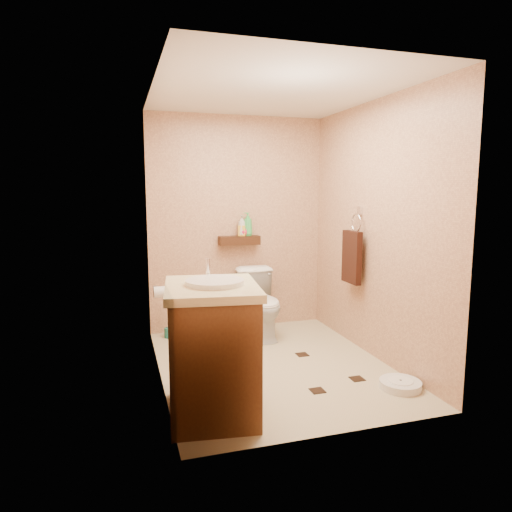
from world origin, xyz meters
name	(u,v)px	position (x,y,z in m)	size (l,w,h in m)	color
ground	(273,365)	(0.00, 0.00, 0.00)	(2.50, 2.50, 0.00)	#BEB08B
wall_back	(237,224)	(0.00, 1.25, 1.20)	(2.00, 0.04, 2.40)	tan
wall_front	(340,252)	(0.00, -1.25, 1.20)	(2.00, 0.04, 2.40)	tan
wall_left	(157,237)	(-1.00, 0.00, 1.20)	(0.04, 2.50, 2.40)	tan
wall_right	(374,231)	(1.00, 0.00, 1.20)	(0.04, 2.50, 2.40)	tan
ceiling	(274,91)	(0.00, 0.00, 2.40)	(2.00, 2.50, 0.02)	silver
wall_shelf	(239,240)	(0.00, 1.17, 1.02)	(0.46, 0.14, 0.10)	#3C1F10
floor_accents	(275,365)	(0.02, -0.02, 0.00)	(1.28, 1.27, 0.01)	black
toilet	(261,304)	(0.15, 0.83, 0.36)	(0.41, 0.71, 0.73)	white
vanity	(213,348)	(-0.70, -0.73, 0.48)	(0.72, 0.84, 1.08)	brown
bathroom_scale	(400,384)	(0.82, -0.77, 0.03)	(0.41, 0.41, 0.07)	silver
toilet_brush	(169,324)	(-0.82, 1.07, 0.15)	(0.10, 0.10, 0.42)	#1A695D
towel_ring	(352,255)	(0.91, 0.25, 0.95)	(0.12, 0.30, 0.76)	silver
toilet_paper	(159,292)	(-0.94, 0.65, 0.60)	(0.12, 0.11, 0.12)	silver
bottle_a	(242,226)	(0.03, 1.17, 1.19)	(0.09, 0.09, 0.23)	beige
bottle_b	(242,228)	(0.03, 1.17, 1.16)	(0.08, 0.08, 0.18)	gold
bottle_c	(244,230)	(0.05, 1.17, 1.14)	(0.10, 0.10, 0.13)	#D51944
bottle_d	(248,224)	(0.10, 1.17, 1.20)	(0.10, 0.10, 0.26)	green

